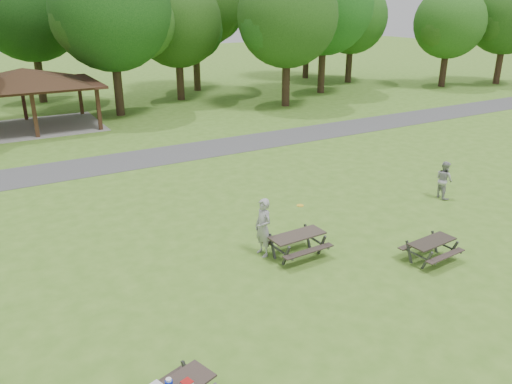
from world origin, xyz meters
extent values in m
plane|color=#487621|center=(0.00, 0.00, 0.00)|extent=(160.00, 160.00, 0.00)
cube|color=#454548|center=(0.00, 14.00, 0.01)|extent=(120.00, 3.20, 0.02)
cube|color=#362013|center=(-4.00, 21.30, 1.30)|extent=(0.22, 0.22, 2.60)
cube|color=#361C13|center=(-4.00, 26.70, 1.30)|extent=(0.22, 0.22, 2.60)
cube|color=#321D12|center=(-0.30, 21.30, 1.30)|extent=(0.22, 0.22, 2.60)
cube|color=#372314|center=(-0.30, 26.70, 1.30)|extent=(0.22, 0.22, 2.60)
cube|color=#371F16|center=(-4.00, 24.00, 2.68)|extent=(8.60, 6.60, 0.16)
pyramid|color=black|center=(-4.00, 24.00, 3.26)|extent=(7.01, 7.01, 1.00)
cube|color=gray|center=(-4.00, 24.00, 0.01)|extent=(8.40, 6.40, 0.03)
cylinder|color=black|center=(2.00, 25.00, 2.01)|extent=(0.60, 0.60, 4.02)
sphere|color=#144012|center=(2.00, 25.00, 7.02)|extent=(8.00, 8.00, 8.00)
sphere|color=#204D16|center=(3.80, 25.30, 6.22)|extent=(5.20, 5.20, 5.20)
sphere|color=#1B4513|center=(0.40, 24.80, 6.42)|extent=(4.80, 4.80, 4.80)
cylinder|color=#322116|center=(8.00, 28.50, 1.72)|extent=(0.60, 0.60, 3.43)
sphere|color=#1C4112|center=(8.00, 28.50, 6.05)|extent=(7.00, 7.00, 7.00)
sphere|color=#143F12|center=(9.57, 28.80, 5.36)|extent=(4.55, 4.55, 4.55)
sphere|color=#144213|center=(6.60, 28.30, 5.53)|extent=(4.20, 4.20, 4.20)
cylinder|color=black|center=(14.00, 22.00, 1.89)|extent=(0.60, 0.60, 3.78)
sphere|color=#1B4313|center=(14.00, 22.00, 6.55)|extent=(7.40, 7.40, 7.40)
sphere|color=#194D16|center=(15.66, 22.30, 5.81)|extent=(4.81, 4.81, 4.81)
sphere|color=#184814|center=(12.52, 21.80, 6.00)|extent=(4.44, 4.44, 4.44)
cylinder|color=#322116|center=(20.00, 25.50, 2.10)|extent=(0.60, 0.60, 4.20)
sphere|color=#164F17|center=(20.00, 25.50, 7.27)|extent=(8.20, 8.20, 8.20)
sphere|color=#184313|center=(21.84, 25.80, 6.45)|extent=(5.33, 5.33, 5.33)
sphere|color=#1E4714|center=(18.36, 25.30, 6.66)|extent=(4.92, 4.92, 4.92)
cylinder|color=black|center=(26.00, 29.00, 1.78)|extent=(0.60, 0.60, 3.57)
sphere|color=#1C4F16|center=(26.00, 29.00, 6.12)|extent=(6.80, 6.80, 6.80)
sphere|color=#154413|center=(27.53, 29.30, 5.44)|extent=(4.42, 4.42, 4.42)
sphere|color=#1B3F12|center=(24.64, 28.80, 5.61)|extent=(4.08, 4.08, 4.08)
cylinder|color=black|center=(32.00, 22.50, 1.68)|extent=(0.60, 0.60, 3.36)
sphere|color=#1D4D16|center=(32.00, 22.50, 5.76)|extent=(6.40, 6.40, 6.40)
sphere|color=#154A15|center=(33.44, 22.80, 5.12)|extent=(4.16, 4.16, 4.16)
sphere|color=#1F4814|center=(30.72, 22.30, 5.28)|extent=(3.84, 3.84, 3.84)
cylinder|color=black|center=(-2.00, 33.00, 2.06)|extent=(0.60, 0.60, 4.13)
sphere|color=#144012|center=(-2.00, 33.00, 7.13)|extent=(8.00, 8.00, 8.00)
sphere|color=#174714|center=(-0.20, 33.30, 6.33)|extent=(5.20, 5.20, 5.20)
sphere|color=#183F12|center=(-3.60, 32.80, 6.53)|extent=(4.80, 4.80, 4.80)
cylinder|color=#332416|center=(11.00, 32.00, 2.27)|extent=(0.60, 0.60, 4.55)
sphere|color=#214B15|center=(11.00, 32.00, 7.70)|extent=(8.40, 8.40, 8.40)
sphere|color=#1A4513|center=(12.89, 32.30, 6.86)|extent=(5.46, 5.46, 5.46)
sphere|color=#154C16|center=(9.32, 31.80, 7.07)|extent=(5.04, 5.04, 5.04)
cylinder|color=black|center=(24.00, 33.50, 2.13)|extent=(0.60, 0.60, 4.27)
sphere|color=#1A4A15|center=(24.00, 33.50, 7.27)|extent=(8.00, 8.00, 8.00)
sphere|color=#1C4213|center=(25.80, 33.80, 6.47)|extent=(5.20, 5.20, 5.20)
sphere|color=#124012|center=(22.40, 33.30, 6.67)|extent=(4.80, 4.80, 4.80)
cylinder|color=#301D15|center=(38.00, 21.00, 1.84)|extent=(0.60, 0.60, 3.67)
sphere|color=#1B4413|center=(38.00, 21.00, 6.38)|extent=(7.20, 7.20, 7.20)
sphere|color=#1E4513|center=(36.56, 20.80, 5.83)|extent=(4.32, 4.32, 4.32)
cube|color=#434346|center=(-4.29, -2.38, 0.34)|extent=(0.16, 0.35, 0.73)
cylinder|color=white|center=(-4.86, -2.89, 0.93)|extent=(0.13, 0.13, 0.05)
cube|color=silver|center=(-4.52, -2.94, 0.74)|extent=(0.23, 0.23, 0.06)
cube|color=#AC1413|center=(-4.52, -2.94, 0.78)|extent=(0.24, 0.24, 0.01)
cube|color=#332A25|center=(0.98, 1.37, 0.73)|extent=(1.81, 0.76, 0.05)
cube|color=#2C2420|center=(1.00, 0.78, 0.43)|extent=(1.79, 0.31, 0.04)
cube|color=#2F2822|center=(0.96, 1.96, 0.43)|extent=(1.79, 0.31, 0.04)
cube|color=#3F3F42|center=(0.31, 0.98, 0.36)|extent=(0.07, 0.38, 0.78)
cube|color=#424245|center=(0.28, 1.72, 0.36)|extent=(0.07, 0.38, 0.78)
cube|color=#434446|center=(0.29, 1.35, 0.39)|extent=(0.11, 1.45, 0.05)
cube|color=#3E3E40|center=(1.68, 1.02, 0.36)|extent=(0.07, 0.38, 0.78)
cube|color=#3C3C3E|center=(1.66, 1.76, 0.36)|extent=(0.07, 0.38, 0.78)
cube|color=#464649|center=(1.67, 1.39, 0.39)|extent=(0.11, 1.45, 0.05)
cube|color=black|center=(4.42, -0.93, 0.65)|extent=(1.64, 0.75, 0.04)
cube|color=#302622|center=(4.46, -1.46, 0.39)|extent=(1.61, 0.35, 0.04)
cube|color=#322B24|center=(4.38, -0.41, 0.39)|extent=(1.61, 0.35, 0.04)
cube|color=#444447|center=(3.83, -1.31, 0.33)|extent=(0.08, 0.34, 0.70)
cube|color=#424245|center=(3.78, -0.65, 0.33)|extent=(0.08, 0.34, 0.70)
cube|color=#454548|center=(3.81, -0.98, 0.35)|extent=(0.15, 1.30, 0.04)
cube|color=#3F3F41|center=(5.06, -1.22, 0.33)|extent=(0.08, 0.34, 0.70)
cube|color=#464649|center=(5.01, -0.56, 0.33)|extent=(0.08, 0.34, 0.70)
cube|color=#38383A|center=(5.04, -0.89, 0.35)|extent=(0.15, 1.30, 0.04)
cylinder|color=gold|center=(1.55, 2.08, 1.36)|extent=(0.28, 0.28, 0.02)
imported|color=#9D9D9F|center=(0.10, 1.99, 0.95)|extent=(0.50, 0.72, 1.90)
imported|color=#A3A3A5|center=(9.01, 2.57, 0.78)|extent=(0.71, 0.84, 1.56)
camera|label=1|loc=(-7.16, -10.17, 7.56)|focal=35.00mm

